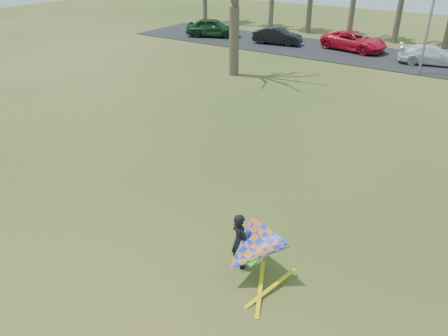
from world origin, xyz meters
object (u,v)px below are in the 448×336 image
Objects in this scene: car_1 at (277,36)px; car_3 at (432,55)px; kite_flyer at (248,250)px; car_0 at (213,27)px; car_2 at (354,41)px; streetlight at (437,2)px.

car_3 is at bearing -98.82° from car_1.
car_1 is 28.60m from kite_flyer.
car_0 reaches higher than car_2.
car_2 is (6.07, 1.30, 0.05)m from car_1.
streetlight is 1.99× the size of car_1.
car_3 is at bearing 91.39° from kite_flyer.
car_3 is 1.86× the size of kite_flyer.
car_3 is at bearing -89.71° from car_2.
streetlight is 1.80× the size of car_3.
kite_flyer is at bearing -166.30° from car_0.
streetlight is 1.70× the size of car_0.
car_1 is at bearing -109.65° from car_0.
car_1 is 6.21m from car_2.
car_1 is at bearing 116.29° from kite_flyer.
kite_flyer is (12.67, -25.64, 0.12)m from car_1.
streetlight reaches higher than car_3.
car_0 is 6.33m from car_1.
streetlight is at bearing -111.92° from car_1.
car_1 is at bearing 75.93° from car_3.
car_0 reaches higher than car_3.
streetlight is at bearing 91.47° from kite_flyer.
car_1 is (6.32, 0.40, -0.14)m from car_0.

